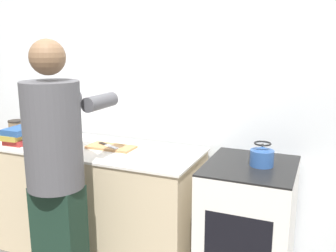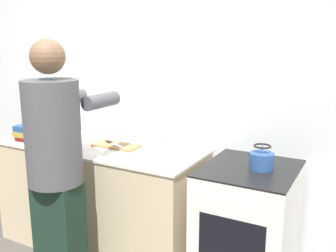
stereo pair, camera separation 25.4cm
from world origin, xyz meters
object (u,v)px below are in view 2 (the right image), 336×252
at_px(oven, 247,231).
at_px(person, 56,163).
at_px(bowl_prep, 71,146).
at_px(knife, 113,144).
at_px(canister_jar, 30,126).
at_px(kettle, 262,159).
at_px(cutting_board, 117,146).

distance_m(oven, person, 1.35).
bearing_deg(bowl_prep, person, -59.25).
xyz_separation_m(knife, canister_jar, (-0.91, -0.02, 0.06)).
relative_size(oven, canister_jar, 5.94).
xyz_separation_m(person, kettle, (1.17, 0.61, 0.04)).
bearing_deg(oven, knife, 179.36).
height_order(oven, knife, knife).
relative_size(oven, person, 0.52).
bearing_deg(canister_jar, kettle, 0.47).
bearing_deg(oven, kettle, 5.78).
distance_m(knife, kettle, 1.18).
bearing_deg(canister_jar, bowl_prep, -18.39).
relative_size(knife, canister_jar, 1.51).
bearing_deg(oven, canister_jar, -179.71).
relative_size(person, kettle, 10.88).
distance_m(knife, canister_jar, 0.91).
xyz_separation_m(person, knife, (-0.01, 0.62, -0.02)).
distance_m(person, knife, 0.62).
distance_m(person, bowl_prep, 0.42).
bearing_deg(kettle, person, -152.41).
xyz_separation_m(cutting_board, canister_jar, (-0.93, -0.03, 0.07)).
xyz_separation_m(person, cutting_board, (0.02, 0.62, -0.03)).
height_order(knife, bowl_prep, bowl_prep).
distance_m(person, canister_jar, 1.09).
distance_m(cutting_board, knife, 0.03).
height_order(person, knife, person).
distance_m(person, cutting_board, 0.63).
xyz_separation_m(oven, bowl_prep, (-1.32, -0.24, 0.47)).
relative_size(oven, cutting_board, 2.41).
bearing_deg(canister_jar, person, -33.09).
height_order(knife, kettle, kettle).
relative_size(kettle, canister_jar, 1.04).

